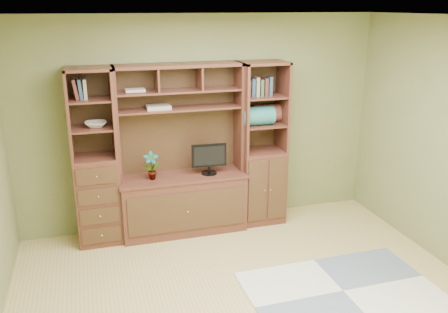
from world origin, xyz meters
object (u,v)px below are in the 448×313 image
object	(u,v)px
right_tower	(262,144)
monitor	(209,153)
left_tower	(95,158)
center_hutch	(182,152)

from	to	relation	value
right_tower	monitor	distance (m)	0.71
left_tower	right_tower	distance (m)	2.02
left_tower	right_tower	size ratio (longest dim) A/B	1.00
center_hutch	left_tower	distance (m)	1.00
right_tower	monitor	xyz separation A→B (m)	(-0.70, -0.07, -0.04)
right_tower	monitor	bearing A→B (deg)	-173.91
left_tower	monitor	world-z (taller)	left_tower
monitor	center_hutch	bearing A→B (deg)	177.55
monitor	left_tower	bearing A→B (deg)	-179.49
center_hutch	monitor	xyz separation A→B (m)	(0.32, -0.03, -0.04)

